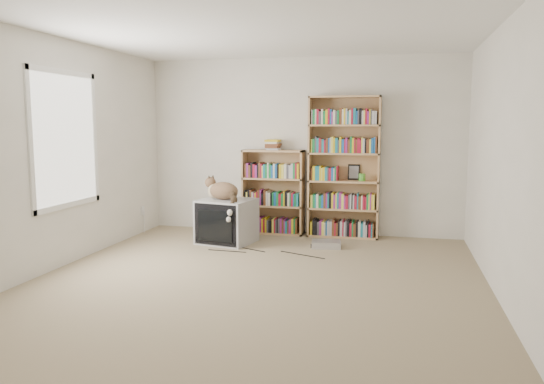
% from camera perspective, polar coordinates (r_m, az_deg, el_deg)
% --- Properties ---
extents(floor, '(4.50, 5.00, 0.01)m').
position_cam_1_polar(floor, '(5.39, -1.61, -9.60)').
color(floor, gray).
rests_on(floor, ground).
extents(wall_back, '(4.50, 0.02, 2.50)m').
position_cam_1_polar(wall_back, '(7.61, 3.25, 4.93)').
color(wall_back, beige).
rests_on(wall_back, floor).
extents(wall_front, '(4.50, 0.02, 2.50)m').
position_cam_1_polar(wall_front, '(2.84, -14.86, 0.56)').
color(wall_front, beige).
rests_on(wall_front, floor).
extents(wall_left, '(0.02, 5.00, 2.50)m').
position_cam_1_polar(wall_left, '(6.15, -22.41, 3.80)').
color(wall_left, beige).
rests_on(wall_left, floor).
extents(wall_right, '(0.02, 5.00, 2.50)m').
position_cam_1_polar(wall_right, '(5.07, 23.74, 3.09)').
color(wall_right, beige).
rests_on(wall_right, floor).
extents(ceiling, '(4.50, 5.00, 0.02)m').
position_cam_1_polar(ceiling, '(5.24, -1.71, 17.56)').
color(ceiling, white).
rests_on(ceiling, wall_back).
extents(window, '(0.02, 1.22, 1.52)m').
position_cam_1_polar(window, '(6.30, -21.32, 5.30)').
color(window, white).
rests_on(window, wall_left).
extents(crt_tv, '(0.77, 0.72, 0.58)m').
position_cam_1_polar(crt_tv, '(7.06, -4.85, -3.14)').
color(crt_tv, '#ADADB0').
rests_on(crt_tv, floor).
extents(cat, '(0.59, 0.60, 0.51)m').
position_cam_1_polar(cat, '(6.93, -5.16, -0.17)').
color(cat, '#352115').
rests_on(cat, crt_tv).
extents(bookcase_tall, '(0.97, 0.30, 1.94)m').
position_cam_1_polar(bookcase_tall, '(7.40, 7.75, 2.24)').
color(bookcase_tall, tan).
rests_on(bookcase_tall, floor).
extents(bookcase_short, '(0.87, 0.30, 1.20)m').
position_cam_1_polar(bookcase_short, '(7.61, 0.17, -0.38)').
color(bookcase_short, tan).
rests_on(bookcase_short, floor).
extents(book_stack, '(0.21, 0.27, 0.15)m').
position_cam_1_polar(book_stack, '(7.56, 0.09, 5.11)').
color(book_stack, '#A4152D').
rests_on(book_stack, bookcase_short).
extents(green_mug, '(0.09, 0.09, 0.10)m').
position_cam_1_polar(green_mug, '(7.37, 9.67, 1.59)').
color(green_mug, green).
rests_on(green_mug, bookcase_tall).
extents(framed_print, '(0.16, 0.05, 0.22)m').
position_cam_1_polar(framed_print, '(7.47, 8.80, 2.13)').
color(framed_print, black).
rests_on(framed_print, bookcase_tall).
extents(dvd_player, '(0.40, 0.31, 0.08)m').
position_cam_1_polar(dvd_player, '(6.84, 5.84, -5.60)').
color(dvd_player, '#BBBABF').
rests_on(dvd_player, floor).
extents(wall_outlet, '(0.01, 0.08, 0.13)m').
position_cam_1_polar(wall_outlet, '(7.90, -13.74, -1.96)').
color(wall_outlet, silver).
rests_on(wall_outlet, wall_left).
extents(floor_cables, '(1.20, 0.70, 0.01)m').
position_cam_1_polar(floor_cables, '(6.58, -0.16, -6.43)').
color(floor_cables, black).
rests_on(floor_cables, floor).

